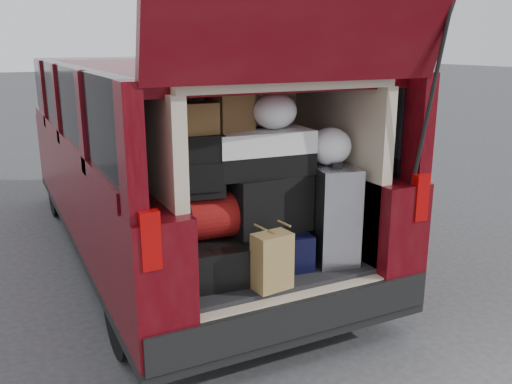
% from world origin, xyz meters
% --- Properties ---
extents(ground, '(80.00, 80.00, 0.00)m').
position_xyz_m(ground, '(0.00, 0.00, 0.00)').
color(ground, '#353537').
rests_on(ground, ground).
extents(minivan, '(1.90, 5.35, 2.77)m').
position_xyz_m(minivan, '(0.00, 1.86, 0.91)').
color(minivan, black).
rests_on(minivan, ground).
extents(load_floor, '(1.24, 1.05, 0.55)m').
position_xyz_m(load_floor, '(0.00, 0.28, 0.28)').
color(load_floor, black).
rests_on(load_floor, ground).
extents(black_hardshell, '(0.49, 0.63, 0.24)m').
position_xyz_m(black_hardshell, '(-0.36, 0.17, 0.67)').
color(black_hardshell, black).
rests_on(black_hardshell, load_floor).
extents(navy_hardshell, '(0.51, 0.59, 0.23)m').
position_xyz_m(navy_hardshell, '(0.07, 0.18, 0.67)').
color(navy_hardshell, black).
rests_on(navy_hardshell, load_floor).
extents(silver_roller, '(0.34, 0.47, 0.64)m').
position_xyz_m(silver_roller, '(0.45, 0.05, 0.87)').
color(silver_roller, white).
rests_on(silver_roller, load_floor).
extents(kraft_bag, '(0.24, 0.17, 0.34)m').
position_xyz_m(kraft_bag, '(-0.11, -0.19, 0.72)').
color(kraft_bag, olive).
rests_on(kraft_bag, load_floor).
extents(red_duffel, '(0.45, 0.31, 0.28)m').
position_xyz_m(red_duffel, '(-0.35, 0.17, 0.93)').
color(red_duffel, '#9B160E').
rests_on(red_duffel, black_hardshell).
extents(black_soft_case, '(0.53, 0.34, 0.37)m').
position_xyz_m(black_soft_case, '(0.04, 0.15, 0.97)').
color(black_soft_case, black).
rests_on(black_soft_case, navy_hardshell).
extents(backpack, '(0.28, 0.20, 0.37)m').
position_xyz_m(backpack, '(-0.41, 0.13, 1.25)').
color(backpack, black).
rests_on(backpack, red_duffel).
extents(twotone_duffel, '(0.64, 0.36, 0.28)m').
position_xyz_m(twotone_duffel, '(0.00, 0.17, 1.29)').
color(twotone_duffel, white).
rests_on(twotone_duffel, black_soft_case).
extents(grocery_sack_lower, '(0.20, 0.16, 0.18)m').
position_xyz_m(grocery_sack_lower, '(-0.40, 0.17, 1.53)').
color(grocery_sack_lower, brown).
rests_on(grocery_sack_lower, backpack).
extents(grocery_sack_upper, '(0.27, 0.24, 0.24)m').
position_xyz_m(grocery_sack_upper, '(-0.17, 0.26, 1.55)').
color(grocery_sack_upper, brown).
rests_on(grocery_sack_upper, twotone_duffel).
extents(plastic_bag_center, '(0.33, 0.31, 0.22)m').
position_xyz_m(plastic_bag_center, '(0.09, 0.16, 1.54)').
color(plastic_bag_center, white).
rests_on(plastic_bag_center, twotone_duffel).
extents(plastic_bag_right, '(0.32, 0.31, 0.24)m').
position_xyz_m(plastic_bag_right, '(0.45, 0.07, 1.31)').
color(plastic_bag_right, white).
rests_on(plastic_bag_right, silver_roller).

